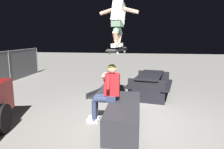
# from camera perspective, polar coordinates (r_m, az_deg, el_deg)

# --- Properties ---
(ground_plane) EXTENTS (40.00, 40.00, 0.00)m
(ground_plane) POSITION_cam_1_polar(r_m,az_deg,el_deg) (4.87, 4.00, -13.21)
(ground_plane) COLOR gray
(ledge_box_main) EXTENTS (2.02, 0.71, 0.52)m
(ledge_box_main) POSITION_cam_1_polar(r_m,az_deg,el_deg) (4.63, 3.32, -11.01)
(ledge_box_main) COLOR #28282D
(ledge_box_main) RESTS_ON ground
(person_sitting_on_ledge) EXTENTS (0.59, 0.75, 1.35)m
(person_sitting_on_ledge) POSITION_cam_1_polar(r_m,az_deg,el_deg) (4.69, -1.32, -4.29)
(person_sitting_on_ledge) COLOR #2D3856
(person_sitting_on_ledge) RESTS_ON ground
(skateboard) EXTENTS (1.04, 0.37, 0.13)m
(skateboard) POSITION_cam_1_polar(r_m,az_deg,el_deg) (4.63, 1.48, 6.73)
(skateboard) COLOR black
(skater_airborne) EXTENTS (0.63, 0.89, 1.12)m
(skater_airborne) POSITION_cam_1_polar(r_m,az_deg,el_deg) (4.69, 1.72, 15.18)
(skater_airborne) COLOR white
(kicker_ramp) EXTENTS (1.40, 1.17, 0.39)m
(kicker_ramp) POSITION_cam_1_polar(r_m,az_deg,el_deg) (6.92, -1.47, -5.40)
(kicker_ramp) COLOR #28282D
(kicker_ramp) RESTS_ON ground
(picnic_table_back) EXTENTS (1.91, 1.62, 0.75)m
(picnic_table_back) POSITION_cam_1_polar(r_m,az_deg,el_deg) (6.88, 10.52, -1.92)
(picnic_table_back) COLOR black
(picnic_table_back) RESTS_ON ground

